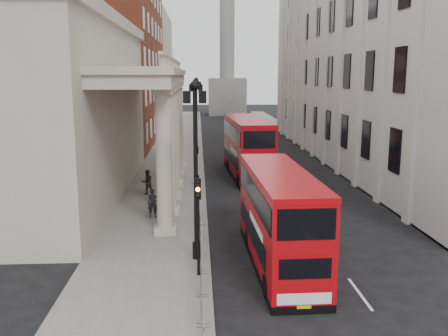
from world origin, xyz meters
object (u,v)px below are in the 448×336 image
at_px(lamp_post_north, 197,110).
at_px(bus_near, 279,216).
at_px(traffic_light, 198,209).
at_px(pedestrian_b, 147,182).
at_px(lamp_post_mid, 196,125).
at_px(monument_column, 227,41).
at_px(pedestrian_a, 153,203).
at_px(lamp_post_south, 195,159).
at_px(bus_far, 247,146).
at_px(pedestrian_c, 170,181).

height_order(lamp_post_north, bus_near, lamp_post_north).
relative_size(traffic_light, bus_near, 0.42).
bearing_deg(pedestrian_b, traffic_light, 81.01).
relative_size(traffic_light, pedestrian_b, 2.38).
xyz_separation_m(lamp_post_mid, lamp_post_north, (0.00, 16.00, 0.00)).
bearing_deg(monument_column, traffic_light, -94.13).
distance_m(lamp_post_mid, pedestrian_a, 10.15).
bearing_deg(lamp_post_north, pedestrian_a, -96.05).
relative_size(monument_column, lamp_post_south, 6.51).
distance_m(lamp_post_mid, bus_far, 6.27).
height_order(traffic_light, pedestrian_b, traffic_light).
bearing_deg(pedestrian_b, pedestrian_c, 179.99).
bearing_deg(lamp_post_south, traffic_light, -87.16).
bearing_deg(lamp_post_south, bus_near, -8.56).
distance_m(monument_column, lamp_post_mid, 73.14).
bearing_deg(bus_near, lamp_post_mid, 101.49).
distance_m(lamp_post_south, pedestrian_b, 14.22).
relative_size(lamp_post_north, bus_near, 0.81).
xyz_separation_m(monument_column, bus_near, (-2.77, -88.58, -13.68)).
xyz_separation_m(lamp_post_south, lamp_post_mid, (0.00, 16.00, 0.00)).
bearing_deg(bus_far, pedestrian_a, -121.87).
relative_size(bus_far, pedestrian_b, 6.51).
bearing_deg(pedestrian_c, lamp_post_south, -66.98).
relative_size(lamp_post_north, traffic_light, 1.93).
xyz_separation_m(lamp_post_south, pedestrian_b, (-3.61, 13.20, -3.89)).
bearing_deg(lamp_post_mid, bus_near, -77.00).
xyz_separation_m(lamp_post_north, bus_far, (4.37, -12.13, -2.28)).
distance_m(bus_far, pedestrian_b, 10.53).
relative_size(traffic_light, pedestrian_c, 2.60).
height_order(monument_column, lamp_post_north, monument_column).
bearing_deg(bus_near, lamp_post_south, 169.92).
xyz_separation_m(traffic_light, pedestrian_c, (-2.09, 15.89, -2.16)).
bearing_deg(pedestrian_a, traffic_light, -79.61).
xyz_separation_m(lamp_post_south, pedestrian_a, (-2.65, 7.02, -3.90)).
xyz_separation_m(traffic_light, pedestrian_a, (-2.75, 9.03, -2.10)).
bearing_deg(monument_column, pedestrian_c, -96.61).
relative_size(lamp_post_mid, traffic_light, 1.93).
relative_size(lamp_post_north, pedestrian_a, 4.67).
relative_size(traffic_light, bus_far, 0.36).
relative_size(bus_near, pedestrian_a, 5.77).
height_order(lamp_post_south, pedestrian_a, lamp_post_south).
distance_m(lamp_post_mid, bus_near, 17.21).
relative_size(lamp_post_south, lamp_post_north, 1.00).
relative_size(lamp_post_mid, pedestrian_b, 4.60).
bearing_deg(bus_near, pedestrian_a, 128.95).
height_order(traffic_light, bus_near, traffic_light).
height_order(lamp_post_south, lamp_post_north, same).
bearing_deg(traffic_light, lamp_post_south, 92.84).
bearing_deg(pedestrian_b, monument_column, -120.47).
distance_m(lamp_post_mid, pedestrian_c, 4.92).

